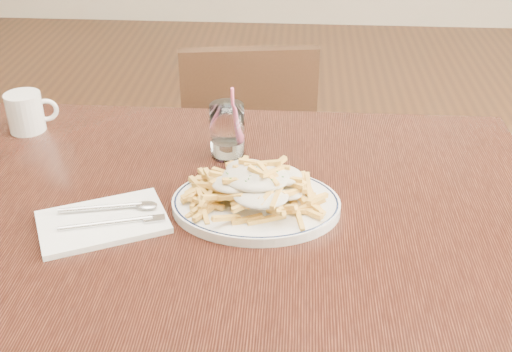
# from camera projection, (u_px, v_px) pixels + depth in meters

# --- Properties ---
(table) EXTENTS (1.20, 0.80, 0.75)m
(table) POSITION_uv_depth(u_px,v_px,m) (229.00, 234.00, 1.23)
(table) COLOR black
(table) RESTS_ON ground
(chair_far) EXTENTS (0.43, 0.43, 0.82)m
(chair_far) POSITION_uv_depth(u_px,v_px,m) (248.00, 149.00, 1.97)
(chair_far) COLOR black
(chair_far) RESTS_ON ground
(fries_plate) EXTENTS (0.34, 0.31, 0.02)m
(fries_plate) POSITION_uv_depth(u_px,v_px,m) (256.00, 204.00, 1.16)
(fries_plate) COLOR white
(fries_plate) RESTS_ON table
(loaded_fries) EXTENTS (0.23, 0.18, 0.07)m
(loaded_fries) POSITION_uv_depth(u_px,v_px,m) (256.00, 183.00, 1.14)
(loaded_fries) COLOR gold
(loaded_fries) RESTS_ON fries_plate
(napkin) EXTENTS (0.26, 0.22, 0.01)m
(napkin) POSITION_uv_depth(u_px,v_px,m) (103.00, 222.00, 1.12)
(napkin) COLOR white
(napkin) RESTS_ON table
(cutlery) EXTENTS (0.20, 0.12, 0.01)m
(cutlery) POSITION_uv_depth(u_px,v_px,m) (103.00, 216.00, 1.12)
(cutlery) COLOR silver
(cutlery) RESTS_ON napkin
(water_glass) EXTENTS (0.07, 0.07, 0.16)m
(water_glass) POSITION_uv_depth(u_px,v_px,m) (227.00, 134.00, 1.31)
(water_glass) COLOR white
(water_glass) RESTS_ON table
(coffee_mug) EXTENTS (0.11, 0.08, 0.09)m
(coffee_mug) POSITION_uv_depth(u_px,v_px,m) (26.00, 112.00, 1.42)
(coffee_mug) COLOR white
(coffee_mug) RESTS_ON table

